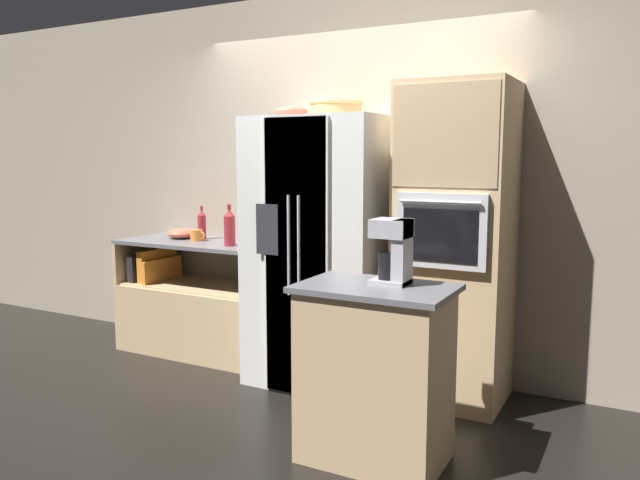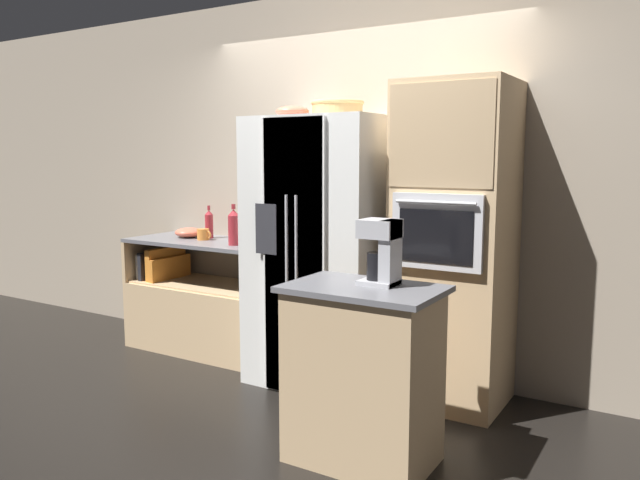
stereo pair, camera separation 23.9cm
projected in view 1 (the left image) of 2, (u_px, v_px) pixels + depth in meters
The scene contains 13 objects.
ground_plane at pixel (322, 383), 4.40m from camera, with size 20.00×20.00×0.00m, color black.
wall_back at pixel (355, 182), 4.66m from camera, with size 12.00×0.06×2.80m.
counter_left at pixel (200, 311), 5.08m from camera, with size 1.32×0.60×0.91m.
refrigerator at pixel (324, 251), 4.37m from camera, with size 0.93×0.82×1.85m.
wall_oven at pixel (455, 244), 4.00m from camera, with size 0.68×0.67×2.05m.
island_counter at pixel (375, 373), 3.24m from camera, with size 0.79×0.52×0.94m.
wicker_basket at pixel (336, 108), 4.29m from camera, with size 0.37×0.37×0.11m.
fruit_bowl at pixel (291, 111), 4.28m from camera, with size 0.23×0.23×0.08m.
bottle_tall at pixel (230, 227), 4.71m from camera, with size 0.09×0.09×0.32m.
bottle_short at pixel (202, 224), 5.11m from camera, with size 0.07×0.07×0.27m.
mug at pixel (197, 235), 5.00m from camera, with size 0.13×0.10×0.09m.
mixing_bowl at pixel (181, 233), 5.16m from camera, with size 0.23×0.23×0.08m.
coffee_maker at pixel (395, 249), 3.18m from camera, with size 0.19×0.17×0.34m.
Camera 1 is at (1.97, -3.73, 1.59)m, focal length 35.00 mm.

